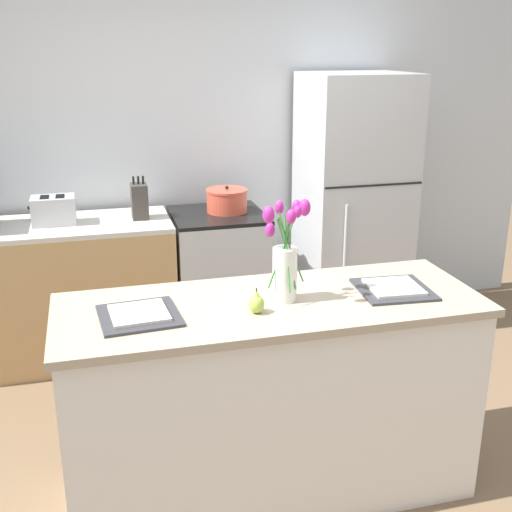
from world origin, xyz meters
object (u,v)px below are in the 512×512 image
plate_setting_right (394,289)px  toaster (54,210)px  plate_setting_left (139,315)px  stove_range (219,278)px  pear_figurine (256,303)px  flower_vase (285,260)px  refrigerator (353,206)px  cooking_pot (227,200)px  knife_block (139,201)px

plate_setting_right → toaster: 2.20m
plate_setting_left → toaster: (-0.37, 1.63, 0.05)m
stove_range → pear_figurine: bearing=-96.4°
flower_vase → pear_figurine: 0.23m
refrigerator → pear_figurine: 2.05m
flower_vase → plate_setting_right: bearing=-2.3°
plate_setting_left → stove_range: bearing=68.1°
refrigerator → flower_vase: refrigerator is taller
pear_figurine → stove_range: bearing=83.6°
stove_range → flower_vase: size_ratio=2.11×
toaster → flower_vase: bearing=-58.6°
pear_figurine → cooking_pot: size_ratio=0.39×
stove_range → refrigerator: refrigerator is taller
plate_setting_left → plate_setting_right: bearing=0.0°
stove_range → cooking_pot: cooking_pot is taller
stove_range → plate_setting_right: plate_setting_right is taller
toaster → cooking_pot: 1.09m
cooking_pot → pear_figurine: bearing=-98.5°
flower_vase → plate_setting_left: size_ratio=1.30×
stove_range → pear_figurine: size_ratio=8.45×
stove_range → plate_setting_left: bearing=-111.9°
pear_figurine → plate_setting_right: (0.64, 0.08, -0.03)m
refrigerator → plate_setting_left: size_ratio=5.40×
stove_range → refrigerator: (0.95, 0.00, 0.44)m
flower_vase → knife_block: flower_vase is taller
plate_setting_right → plate_setting_left: bearing=180.0°
stove_range → toaster: size_ratio=3.23×
flower_vase → pear_figurine: flower_vase is taller
plate_setting_right → cooking_pot: 1.69m
stove_range → plate_setting_right: 1.75m
plate_setting_left → cooking_pot: bearing=66.4°
pear_figurine → knife_block: bearing=100.3°
refrigerator → toaster: bearing=179.8°
cooking_pot → toaster: bearing=-179.2°
stove_range → cooking_pot: bearing=19.5°
refrigerator → knife_block: 1.46m
plate_setting_left → plate_setting_right: size_ratio=1.00×
flower_vase → stove_range: bearing=88.5°
flower_vase → toaster: flower_vase is taller
refrigerator → pear_figurine: size_ratio=16.64×
plate_setting_right → knife_block: (-0.95, 1.63, 0.07)m
stove_range → knife_block: size_ratio=3.35×
pear_figurine → plate_setting_left: 0.47m
flower_vase → plate_setting_right: flower_vase is taller
plate_setting_right → knife_block: size_ratio=1.22×
plate_setting_right → cooking_pot: cooking_pot is taller
toaster → cooking_pot: bearing=0.8°
plate_setting_left → toaster: size_ratio=1.18×
refrigerator → flower_vase: size_ratio=4.16×
plate_setting_left → knife_block: 1.64m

